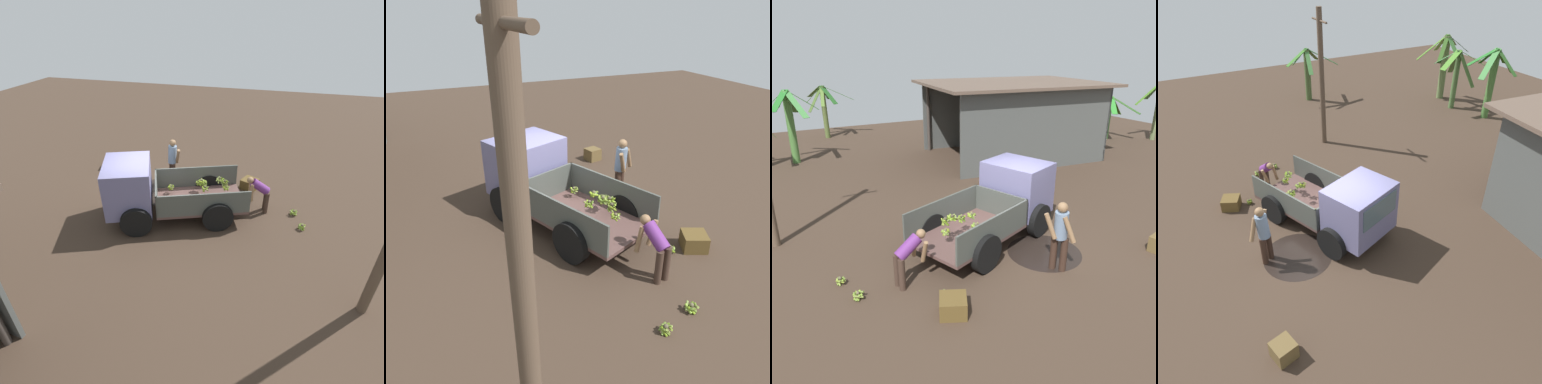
{
  "view_description": "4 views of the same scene",
  "coord_description": "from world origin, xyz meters",
  "views": [
    {
      "loc": [
        -3.24,
        7.54,
        5.64
      ],
      "look_at": [
        -1.42,
        0.85,
        1.37
      ],
      "focal_mm": 28.0,
      "sensor_mm": 36.0,
      "label": 1
    },
    {
      "loc": [
        -8.04,
        3.03,
        4.84
      ],
      "look_at": [
        -1.08,
        -0.05,
        1.03
      ],
      "focal_mm": 35.0,
      "sensor_mm": 36.0,
      "label": 2
    },
    {
      "loc": [
        -5.35,
        -7.46,
        4.82
      ],
      "look_at": [
        -1.41,
        0.09,
        1.55
      ],
      "focal_mm": 35.0,
      "sensor_mm": 36.0,
      "label": 3
    },
    {
      "loc": [
        7.5,
        -3.29,
        7.05
      ],
      "look_at": [
        -0.03,
        0.7,
        1.35
      ],
      "focal_mm": 35.0,
      "sensor_mm": 36.0,
      "label": 4
    }
  ],
  "objects": [
    {
      "name": "ground",
      "position": [
        0.0,
        0.0,
        0.0
      ],
      "size": [
        36.0,
        36.0,
        0.0
      ],
      "primitive_type": "plane",
      "color": "#403024"
    },
    {
      "name": "mud_patch_0",
      "position": [
        0.28,
        -1.05,
        0.0
      ],
      "size": [
        1.86,
        1.86,
        0.01
      ],
      "primitive_type": "cylinder",
      "color": "black",
      "rests_on": "ground"
    },
    {
      "name": "cargo_truck",
      "position": [
        0.12,
        0.48,
        0.98
      ],
      "size": [
        4.48,
        3.1,
        1.88
      ],
      "rotation": [
        0.0,
        0.0,
        0.38
      ],
      "color": "brown",
      "rests_on": "ground"
    },
    {
      "name": "person_foreground_visitor",
      "position": [
        0.03,
        -1.82,
        0.95
      ],
      "size": [
        0.6,
        0.67,
        1.7
      ],
      "rotation": [
        0.0,
        0.0,
        3.78
      ],
      "color": "#36231A",
      "rests_on": "ground"
    },
    {
      "name": "person_worker_loading",
      "position": [
        -3.2,
        -0.75,
        0.73
      ],
      "size": [
        0.76,
        0.6,
        1.22
      ],
      "rotation": [
        0.0,
        0.0,
        0.18
      ],
      "color": "#3D2B22",
      "rests_on": "ground"
    },
    {
      "name": "banana_bunch_on_ground_0",
      "position": [
        -4.54,
        -0.09,
        0.11
      ],
      "size": [
        0.23,
        0.23,
        0.2
      ],
      "color": "brown",
      "rests_on": "ground"
    },
    {
      "name": "banana_bunch_on_ground_1",
      "position": [
        -4.32,
        -0.79,
        0.1
      ],
      "size": [
        0.25,
        0.26,
        0.19
      ],
      "color": "brown",
      "rests_on": "ground"
    },
    {
      "name": "banana_bunch_on_ground_2",
      "position": [
        -2.73,
        -1.54,
        0.09
      ],
      "size": [
        0.19,
        0.2,
        0.17
      ],
      "color": "#48412F",
      "rests_on": "ground"
    },
    {
      "name": "wooden_crate_0",
      "position": [
        -2.79,
        -2.09,
        0.19
      ],
      "size": [
        0.7,
        0.7,
        0.37
      ],
      "primitive_type": "cube",
      "rotation": [
        0.0,
        0.0,
        2.72
      ],
      "color": "brown",
      "rests_on": "ground"
    },
    {
      "name": "wooden_crate_1",
      "position": [
        2.91,
        -2.37,
        0.2
      ],
      "size": [
        0.54,
        0.54,
        0.41
      ],
      "primitive_type": "cube",
      "rotation": [
        0.0,
        0.0,
        3.39
      ],
      "color": "brown",
      "rests_on": "ground"
    }
  ]
}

